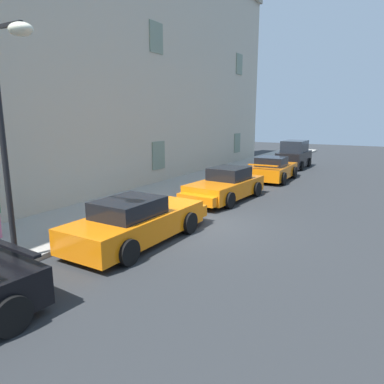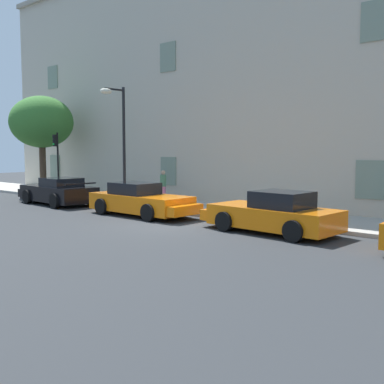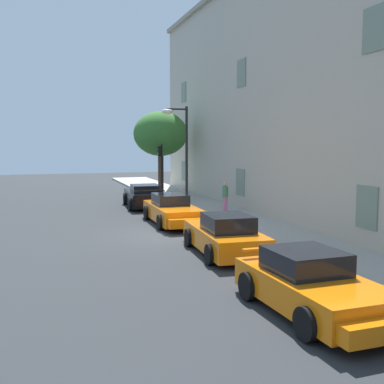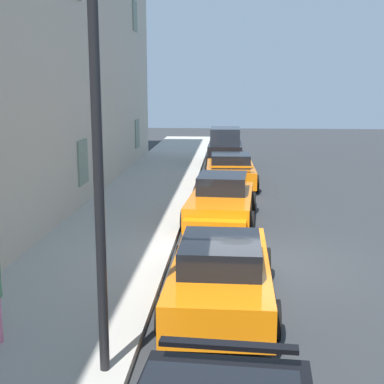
{
  "view_description": "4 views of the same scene",
  "coord_description": "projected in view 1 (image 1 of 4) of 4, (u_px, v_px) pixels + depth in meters",
  "views": [
    {
      "loc": [
        -10.28,
        -5.54,
        3.65
      ],
      "look_at": [
        1.01,
        1.06,
        0.87
      ],
      "focal_mm": 33.14,
      "sensor_mm": 36.0,
      "label": 1
    },
    {
      "loc": [
        12.0,
        -12.42,
        2.8
      ],
      "look_at": [
        -0.79,
        2.34,
        0.99
      ],
      "focal_mm": 43.84,
      "sensor_mm": 36.0,
      "label": 2
    },
    {
      "loc": [
        18.91,
        -5.04,
        3.87
      ],
      "look_at": [
        0.44,
        0.98,
        1.79
      ],
      "focal_mm": 44.39,
      "sensor_mm": 36.0,
      "label": 3
    },
    {
      "loc": [
        -12.29,
        0.79,
        4.17
      ],
      "look_at": [
        1.87,
        1.79,
        1.33
      ],
      "focal_mm": 50.47,
      "sensor_mm": 36.0,
      "label": 4
    }
  ],
  "objects": [
    {
      "name": "sportscar_white_middle",
      "position": [
        224.0,
        186.0,
        15.77
      ],
      "size": [
        4.86,
        2.28,
        1.41
      ],
      "color": "orange",
      "rests_on": "ground"
    },
    {
      "name": "sportscar_yellow_flank",
      "position": [
        141.0,
        221.0,
        10.59
      ],
      "size": [
        5.14,
        2.1,
        1.37
      ],
      "color": "orange",
      "rests_on": "ground"
    },
    {
      "name": "ground_plane",
      "position": [
        204.0,
        225.0,
        12.17
      ],
      "size": [
        80.0,
        80.0,
        0.0
      ],
      "primitive_type": "plane",
      "color": "#2B2D30"
    },
    {
      "name": "sidewalk",
      "position": [
        116.0,
        208.0,
        14.12
      ],
      "size": [
        60.0,
        3.55,
        0.14
      ],
      "primitive_type": "cube",
      "color": "#A8A399",
      "rests_on": "ground"
    },
    {
      "name": "street_lamp",
      "position": [
        10.0,
        101.0,
        7.93
      ],
      "size": [
        0.44,
        1.42,
        5.57
      ],
      "color": "black",
      "rests_on": "sidewalk"
    },
    {
      "name": "sportscar_tail_end",
      "position": [
        273.0,
        169.0,
        20.87
      ],
      "size": [
        4.54,
        2.26,
        1.39
      ],
      "color": "orange",
      "rests_on": "ground"
    },
    {
      "name": "hatchback_parked",
      "position": [
        294.0,
        156.0,
        25.77
      ],
      "size": [
        3.83,
        1.89,
        1.97
      ],
      "color": "black",
      "rests_on": "ground"
    },
    {
      "name": "building_facade",
      "position": [
        37.0,
        46.0,
        14.74
      ],
      "size": [
        40.35,
        4.94,
        13.07
      ],
      "color": "#BCB29E",
      "rests_on": "ground"
    }
  ]
}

